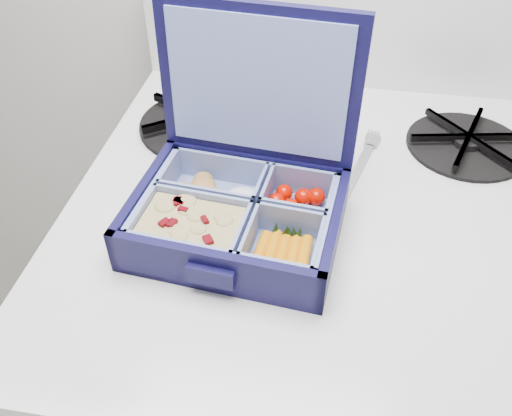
% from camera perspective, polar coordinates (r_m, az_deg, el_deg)
% --- Properties ---
extents(stove, '(0.66, 0.66, 0.99)m').
position_cam_1_polar(stove, '(1.06, 6.34, -19.32)').
color(stove, white).
rests_on(stove, floor).
extents(bento_box, '(0.24, 0.20, 0.05)m').
position_cam_1_polar(bento_box, '(0.59, -2.00, -0.94)').
color(bento_box, '#0E0B35').
rests_on(bento_box, stove).
extents(burner_grate, '(0.19, 0.19, 0.02)m').
position_cam_1_polar(burner_grate, '(0.79, 21.40, 6.69)').
color(burner_grate, black).
rests_on(burner_grate, stove).
extents(burner_grate_rear, '(0.24, 0.24, 0.02)m').
position_cam_1_polar(burner_grate_rear, '(0.78, -5.50, 9.23)').
color(burner_grate_rear, black).
rests_on(burner_grate_rear, stove).
extents(fork, '(0.06, 0.16, 0.01)m').
position_cam_1_polar(fork, '(0.70, 10.48, 3.69)').
color(fork, '#A9A9B3').
rests_on(fork, stove).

